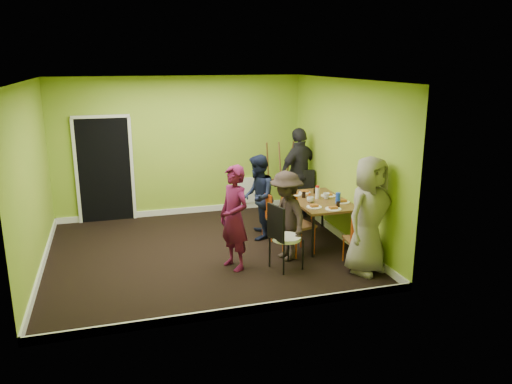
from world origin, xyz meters
TOP-DOWN VIEW (x-y plane):
  - ground at (0.00, 0.00)m, footprint 5.00×5.00m
  - room_walls at (-0.02, 0.04)m, footprint 5.04×4.54m
  - dining_table at (2.05, -0.03)m, footprint 0.90×1.50m
  - chair_left_far at (1.28, 0.29)m, footprint 0.43×0.43m
  - chair_left_near at (1.43, -0.50)m, footprint 0.52×0.52m
  - chair_back_end at (2.25, 1.18)m, footprint 0.54×0.58m
  - chair_front_end at (2.19, -1.26)m, footprint 0.40×0.41m
  - chair_bentwood at (1.03, -1.04)m, footprint 0.51×0.50m
  - easel at (1.92, 1.74)m, footprint 0.61×0.57m
  - plate_near_left at (1.75, 0.38)m, footprint 0.26×0.26m
  - plate_near_right at (1.78, -0.44)m, footprint 0.25×0.25m
  - plate_far_back at (1.99, 0.47)m, footprint 0.21×0.21m
  - plate_far_front at (2.04, -0.63)m, footprint 0.26×0.26m
  - plate_wall_back at (2.30, 0.14)m, footprint 0.26×0.26m
  - plate_wall_front at (2.37, -0.30)m, footprint 0.25×0.25m
  - thermos at (2.05, 0.04)m, footprint 0.07×0.07m
  - blue_bottle at (2.27, -0.33)m, footprint 0.08×0.08m
  - orange_bottle at (1.96, 0.18)m, footprint 0.03×0.03m
  - glass_mid at (1.84, 0.16)m, footprint 0.07×0.07m
  - glass_back at (2.15, 0.38)m, footprint 0.06×0.06m
  - glass_front at (2.15, -0.57)m, footprint 0.06×0.06m
  - cup_a at (1.84, -0.15)m, footprint 0.12×0.12m
  - cup_b at (2.19, -0.02)m, footprint 0.11×0.11m
  - person_standing at (0.35, -0.77)m, footprint 0.58×0.69m
  - person_left_far at (1.08, 0.42)m, footprint 0.76×0.87m
  - person_left_near at (1.22, -0.65)m, footprint 0.70×1.01m
  - person_back_end at (2.23, 1.36)m, footprint 1.15×0.82m
  - person_front_end at (2.22, -1.47)m, footprint 1.02×0.87m

SIDE VIEW (x-z plane):
  - ground at x=0.00m, z-range 0.00..0.00m
  - chair_left_far at x=1.28m, z-range 0.05..0.90m
  - chair_front_end at x=2.19m, z-range 0.05..0.94m
  - chair_bentwood at x=1.03m, z-range 0.05..1.09m
  - chair_left_near at x=1.43m, z-range 0.06..1.10m
  - dining_table at x=2.05m, z-range 0.32..1.07m
  - chair_back_end at x=2.25m, z-range 0.21..1.20m
  - person_left_near at x=1.22m, z-range 0.00..1.44m
  - easel at x=1.92m, z-range -0.01..1.51m
  - person_left_far at x=1.08m, z-range 0.00..1.50m
  - plate_near_left at x=1.75m, z-range 0.75..0.76m
  - plate_near_right at x=1.78m, z-range 0.75..0.76m
  - plate_far_back at x=1.99m, z-range 0.75..0.76m
  - plate_far_front at x=2.04m, z-range 0.75..0.76m
  - plate_wall_back at x=2.30m, z-range 0.75..0.76m
  - plate_wall_front at x=2.37m, z-range 0.75..0.76m
  - orange_bottle at x=1.96m, z-range 0.75..0.82m
  - glass_back at x=2.15m, z-range 0.75..0.83m
  - cup_a at x=1.84m, z-range 0.75..0.84m
  - glass_mid at x=1.84m, z-range 0.75..0.85m
  - glass_front at x=2.15m, z-range 0.75..0.85m
  - cup_b at x=2.19m, z-range 0.75..0.85m
  - person_standing at x=0.35m, z-range 0.00..1.61m
  - blue_bottle at x=2.27m, z-range 0.75..0.94m
  - thermos at x=2.05m, z-range 0.75..0.95m
  - person_front_end at x=2.22m, z-range 0.00..1.77m
  - person_back_end at x=2.23m, z-range 0.00..1.81m
  - room_walls at x=-0.02m, z-range -0.42..2.40m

